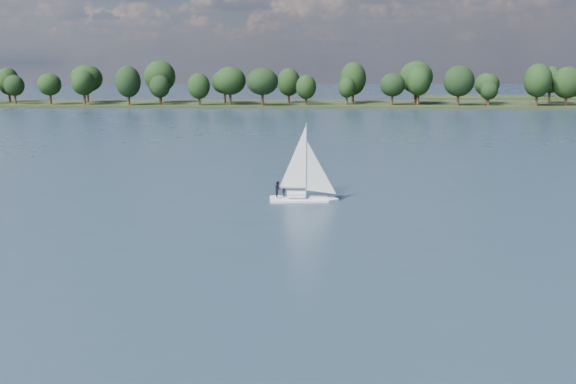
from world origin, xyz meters
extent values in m
plane|color=#233342|center=(0.00, 100.00, 0.00)|extent=(700.00, 700.00, 0.00)
cube|color=black|center=(0.00, 212.00, 0.00)|extent=(660.00, 40.00, 1.50)
cube|color=white|center=(0.73, 44.31, 0.00)|extent=(7.06, 2.43, 0.82)
cube|color=white|center=(0.73, 44.31, 0.82)|extent=(2.12, 1.37, 0.51)
cylinder|color=#B3B4BA|center=(0.73, 44.31, 4.64)|extent=(0.12, 0.12, 8.16)
imported|color=black|center=(-1.12, 44.73, 1.43)|extent=(0.50, 0.69, 1.76)
imported|color=black|center=(-1.79, 44.08, 1.43)|extent=(0.83, 0.97, 1.76)
camera|label=1|loc=(1.88, -25.62, 15.21)|focal=40.00mm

